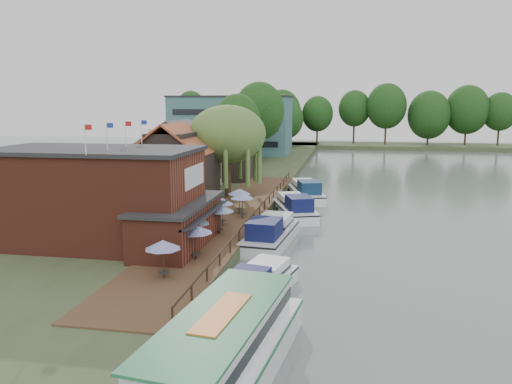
# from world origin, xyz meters

# --- Properties ---
(ground) EXTENTS (260.00, 260.00, 0.00)m
(ground) POSITION_xyz_m (0.00, 0.00, 0.00)
(ground) COLOR #56645F
(ground) RESTS_ON ground
(land_bank) EXTENTS (50.00, 140.00, 1.00)m
(land_bank) POSITION_xyz_m (-30.00, 35.00, 0.50)
(land_bank) COLOR #384728
(land_bank) RESTS_ON ground
(quay_deck) EXTENTS (6.00, 50.00, 0.10)m
(quay_deck) POSITION_xyz_m (-8.00, 10.00, 1.05)
(quay_deck) COLOR #47301E
(quay_deck) RESTS_ON land_bank
(quay_rail) EXTENTS (0.20, 49.00, 1.00)m
(quay_rail) POSITION_xyz_m (-5.30, 10.50, 1.50)
(quay_rail) COLOR black
(quay_rail) RESTS_ON land_bank
(pub) EXTENTS (20.00, 11.00, 7.30)m
(pub) POSITION_xyz_m (-14.00, -1.00, 4.65)
(pub) COLOR maroon
(pub) RESTS_ON land_bank
(hotel_block) EXTENTS (25.40, 12.40, 12.30)m
(hotel_block) POSITION_xyz_m (-22.00, 70.00, 7.15)
(hotel_block) COLOR #38666B
(hotel_block) RESTS_ON land_bank
(cottage_a) EXTENTS (8.60, 7.60, 8.50)m
(cottage_a) POSITION_xyz_m (-15.00, 14.00, 5.25)
(cottage_a) COLOR black
(cottage_a) RESTS_ON land_bank
(cottage_b) EXTENTS (9.60, 8.60, 8.50)m
(cottage_b) POSITION_xyz_m (-18.00, 24.00, 5.25)
(cottage_b) COLOR beige
(cottage_b) RESTS_ON land_bank
(cottage_c) EXTENTS (7.60, 7.60, 8.50)m
(cottage_c) POSITION_xyz_m (-14.00, 33.00, 5.25)
(cottage_c) COLOR black
(cottage_c) RESTS_ON land_bank
(willow) EXTENTS (8.60, 8.60, 10.43)m
(willow) POSITION_xyz_m (-10.50, 19.00, 6.21)
(willow) COLOR #476B2D
(willow) RESTS_ON land_bank
(umbrella_0) EXTENTS (2.20, 2.20, 2.38)m
(umbrella_0) POSITION_xyz_m (-8.02, -7.93, 2.29)
(umbrella_0) COLOR navy
(umbrella_0) RESTS_ON quay_deck
(umbrella_1) EXTENTS (2.38, 2.38, 2.38)m
(umbrella_1) POSITION_xyz_m (-7.25, -3.94, 2.29)
(umbrella_1) COLOR navy
(umbrella_1) RESTS_ON quay_deck
(umbrella_2) EXTENTS (2.44, 2.44, 2.38)m
(umbrella_2) POSITION_xyz_m (-8.18, -1.47, 2.29)
(umbrella_2) COLOR #19488C
(umbrella_2) RESTS_ON quay_deck
(umbrella_3) EXTENTS (2.44, 2.44, 2.38)m
(umbrella_3) POSITION_xyz_m (-7.36, 2.95, 2.29)
(umbrella_3) COLOR navy
(umbrella_3) RESTS_ON quay_deck
(umbrella_4) EXTENTS (1.96, 1.96, 2.38)m
(umbrella_4) POSITION_xyz_m (-7.84, 5.90, 2.29)
(umbrella_4) COLOR #1D1B96
(umbrella_4) RESTS_ON quay_deck
(umbrella_5) EXTENTS (2.21, 2.21, 2.38)m
(umbrella_5) POSITION_xyz_m (-6.70, 8.77, 2.29)
(umbrella_5) COLOR navy
(umbrella_5) RESTS_ON quay_deck
(umbrella_6) EXTENTS (2.24, 2.24, 2.38)m
(umbrella_6) POSITION_xyz_m (-7.43, 10.97, 2.29)
(umbrella_6) COLOR navy
(umbrella_6) RESTS_ON quay_deck
(cruiser_0) EXTENTS (4.77, 9.50, 2.17)m
(cruiser_0) POSITION_xyz_m (-2.34, -7.26, 1.09)
(cruiser_0) COLOR white
(cruiser_0) RESTS_ON ground
(cruiser_1) EXTENTS (4.34, 10.70, 2.55)m
(cruiser_1) POSITION_xyz_m (-3.36, 4.23, 1.27)
(cruiser_1) COLOR silver
(cruiser_1) RESTS_ON ground
(cruiser_2) EXTENTS (6.51, 10.74, 2.49)m
(cruiser_2) POSITION_xyz_m (-2.50, 15.00, 1.25)
(cruiser_2) COLOR white
(cruiser_2) RESTS_ON ground
(cruiser_3) EXTENTS (6.08, 11.13, 2.60)m
(cruiser_3) POSITION_xyz_m (-2.11, 24.60, 1.30)
(cruiser_3) COLOR white
(cruiser_3) RESTS_ON ground
(tour_boat) EXTENTS (5.86, 15.00, 3.19)m
(tour_boat) POSITION_xyz_m (-2.25, -17.44, 1.59)
(tour_boat) COLOR silver
(tour_boat) RESTS_ON ground
(swan) EXTENTS (0.44, 0.44, 0.44)m
(swan) POSITION_xyz_m (-2.64, -9.57, 0.22)
(swan) COLOR white
(swan) RESTS_ON ground
(bank_tree_0) EXTENTS (7.33, 7.33, 12.14)m
(bank_tree_0) POSITION_xyz_m (-14.51, 42.26, 7.07)
(bank_tree_0) COLOR #143811
(bank_tree_0) RESTS_ON land_bank
(bank_tree_1) EXTENTS (8.85, 8.85, 14.39)m
(bank_tree_1) POSITION_xyz_m (-12.71, 51.92, 8.20)
(bank_tree_1) COLOR #143811
(bank_tree_1) RESTS_ON land_bank
(bank_tree_2) EXTENTS (7.67, 7.67, 11.64)m
(bank_tree_2) POSITION_xyz_m (-15.66, 58.86, 6.82)
(bank_tree_2) COLOR #143811
(bank_tree_2) RESTS_ON land_bank
(bank_tree_3) EXTENTS (6.66, 6.66, 11.01)m
(bank_tree_3) POSITION_xyz_m (-13.76, 77.26, 6.51)
(bank_tree_3) COLOR #143811
(bank_tree_3) RESTS_ON land_bank
(bank_tree_4) EXTENTS (8.49, 8.49, 11.84)m
(bank_tree_4) POSITION_xyz_m (-12.21, 86.98, 6.92)
(bank_tree_4) COLOR #143811
(bank_tree_4) RESTS_ON land_bank
(bank_tree_5) EXTENTS (8.71, 8.71, 13.08)m
(bank_tree_5) POSITION_xyz_m (-14.18, 92.12, 7.54)
(bank_tree_5) COLOR #143811
(bank_tree_5) RESTS_ON land_bank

